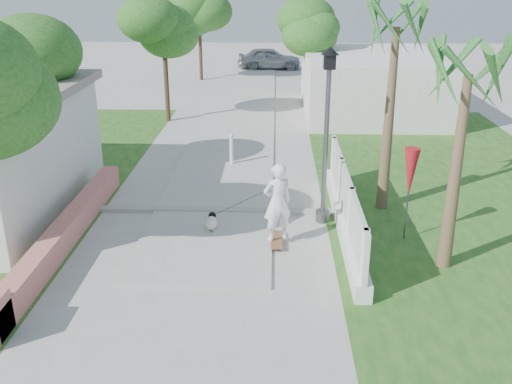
{
  "coord_description": "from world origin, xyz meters",
  "views": [
    {
      "loc": [
        1.63,
        -8.11,
        6.08
      ],
      "look_at": [
        1.2,
        4.7,
        1.1
      ],
      "focal_mm": 40.0,
      "sensor_mm": 36.0,
      "label": 1
    }
  ],
  "objects_px": {
    "patio_umbrella": "(410,174)",
    "skateboarder": "(251,204)",
    "bollard": "(231,148)",
    "parked_car": "(269,58)",
    "street_lamp": "(326,131)",
    "dog": "(211,222)"
  },
  "relations": [
    {
      "from": "bollard",
      "to": "skateboarder",
      "type": "distance_m",
      "value": 5.64
    },
    {
      "from": "dog",
      "to": "parked_car",
      "type": "height_order",
      "value": "parked_car"
    },
    {
      "from": "bollard",
      "to": "dog",
      "type": "distance_m",
      "value": 5.19
    },
    {
      "from": "patio_umbrella",
      "to": "skateboarder",
      "type": "bearing_deg",
      "value": -179.08
    },
    {
      "from": "skateboarder",
      "to": "parked_car",
      "type": "height_order",
      "value": "skateboarder"
    },
    {
      "from": "street_lamp",
      "to": "patio_umbrella",
      "type": "height_order",
      "value": "street_lamp"
    },
    {
      "from": "bollard",
      "to": "patio_umbrella",
      "type": "relative_size",
      "value": 0.47
    },
    {
      "from": "skateboarder",
      "to": "patio_umbrella",
      "type": "bearing_deg",
      "value": 157.54
    },
    {
      "from": "parked_car",
      "to": "patio_umbrella",
      "type": "bearing_deg",
      "value": -177.32
    },
    {
      "from": "bollard",
      "to": "skateboarder",
      "type": "relative_size",
      "value": 0.53
    },
    {
      "from": "street_lamp",
      "to": "patio_umbrella",
      "type": "bearing_deg",
      "value": -27.76
    },
    {
      "from": "bollard",
      "to": "dog",
      "type": "height_order",
      "value": "bollard"
    },
    {
      "from": "street_lamp",
      "to": "skateboarder",
      "type": "height_order",
      "value": "street_lamp"
    },
    {
      "from": "patio_umbrella",
      "to": "skateboarder",
      "type": "relative_size",
      "value": 1.13
    },
    {
      "from": "bollard",
      "to": "skateboarder",
      "type": "bearing_deg",
      "value": -80.85
    },
    {
      "from": "street_lamp",
      "to": "bollard",
      "type": "relative_size",
      "value": 4.07
    },
    {
      "from": "patio_umbrella",
      "to": "parked_car",
      "type": "height_order",
      "value": "patio_umbrella"
    },
    {
      "from": "skateboarder",
      "to": "dog",
      "type": "bearing_deg",
      "value": -43.78
    },
    {
      "from": "street_lamp",
      "to": "dog",
      "type": "height_order",
      "value": "street_lamp"
    },
    {
      "from": "patio_umbrella",
      "to": "parked_car",
      "type": "bearing_deg",
      "value": 98.0
    },
    {
      "from": "bollard",
      "to": "parked_car",
      "type": "bearing_deg",
      "value": 87.16
    },
    {
      "from": "street_lamp",
      "to": "dog",
      "type": "bearing_deg",
      "value": -166.42
    }
  ]
}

